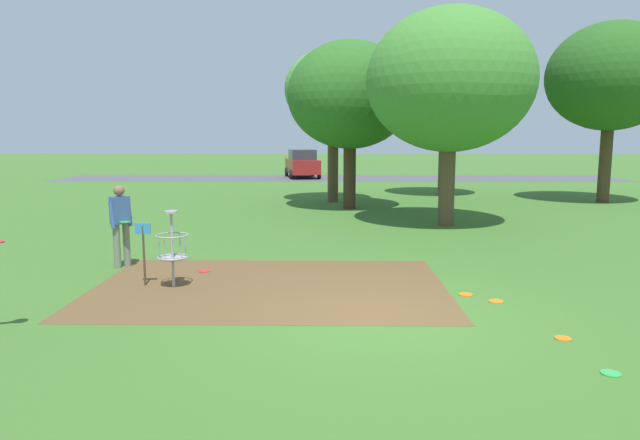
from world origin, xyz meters
TOP-DOWN VIEW (x-y plane):
  - ground_plane at (0.00, 0.00)m, footprint 160.00×160.00m
  - dirt_tee_pad at (-1.77, 1.77)m, footprint 6.33×4.33m
  - disc_golf_basket at (-3.57, 1.72)m, footprint 0.98×0.58m
  - player_throwing at (-4.99, 3.25)m, footprint 0.45×0.46m
  - frisbee_near_basket at (1.65, 1.24)m, footprint 0.24×0.24m
  - frisbee_by_tee at (2.45, -0.89)m, footprint 0.21×0.21m
  - frisbee_mid_grass at (2.53, -2.03)m, footprint 0.22×0.22m
  - frisbee_far_left at (2.05, 0.85)m, footprint 0.24×0.24m
  - frisbee_far_right at (-3.21, 2.89)m, footprint 0.25×0.25m
  - tree_near_left at (4.53, 17.88)m, footprint 4.40×4.40m
  - tree_near_right at (-0.53, 15.31)m, footprint 3.94×3.94m
  - tree_mid_left at (2.87, 9.00)m, footprint 4.96×4.96m
  - tree_mid_center at (0.07, 13.05)m, footprint 4.62×4.62m
  - tree_mid_right at (10.60, 15.29)m, footprint 5.06×5.06m
  - parking_lot_strip at (0.00, 28.85)m, footprint 36.00×6.00m
  - parked_car_leftmost at (-2.45, 29.33)m, footprint 2.54×4.46m

SIDE VIEW (x-z plane):
  - ground_plane at x=0.00m, z-range 0.00..0.00m
  - parking_lot_strip at x=0.00m, z-range 0.00..0.01m
  - dirt_tee_pad at x=-1.77m, z-range 0.00..0.01m
  - frisbee_near_basket at x=1.65m, z-range 0.00..0.02m
  - frisbee_by_tee at x=2.45m, z-range 0.00..0.02m
  - frisbee_mid_grass at x=2.53m, z-range 0.00..0.02m
  - frisbee_far_left at x=2.05m, z-range 0.00..0.02m
  - frisbee_far_right at x=-3.21m, z-range 0.00..0.02m
  - disc_golf_basket at x=-3.57m, z-range 0.06..1.45m
  - parked_car_leftmost at x=-2.45m, z-range 0.00..1.84m
  - player_throwing at x=-4.99m, z-range 0.11..1.82m
  - tree_mid_center at x=0.07m, z-range 1.10..7.26m
  - tree_mid_left at x=2.87m, z-range 1.10..7.54m
  - tree_near_right at x=-0.53m, z-range 1.42..7.67m
  - tree_near_left at x=4.53m, z-range 1.46..8.17m
  - tree_mid_right at x=10.60m, z-range 1.44..8.65m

